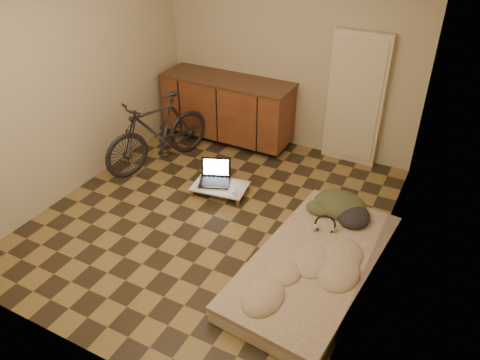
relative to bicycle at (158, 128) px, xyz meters
The scene contains 10 objects.
room_shell 1.59m from the bicycle, 29.49° to the right, with size 3.50×4.00×2.60m.
cabinets 1.12m from the bicycle, 66.29° to the left, with size 1.84×0.62×0.91m.
appliance_panel 2.52m from the bicycle, 30.40° to the left, with size 0.70×0.10×1.70m, color beige.
bicycle is the anchor object (origin of this frame).
futon 2.73m from the bicycle, 21.81° to the right, with size 1.19×2.17×0.18m.
clothing_pile 2.52m from the bicycle, ahead, with size 0.60×0.50×0.24m, color #3B4327, non-canonical shape.
headphones 2.52m from the bicycle, 13.16° to the right, with size 0.23×0.22×0.16m, color black, non-canonical shape.
lap_desk 1.15m from the bicycle, 13.23° to the right, with size 0.69×0.50×0.11m.
laptop 1.02m from the bicycle, 11.01° to the right, with size 0.45×0.43×0.25m.
mouse 1.35m from the bicycle, 13.40° to the right, with size 0.05×0.09×0.03m, color white.
Camera 1 is at (2.21, -3.57, 3.14)m, focal length 35.00 mm.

